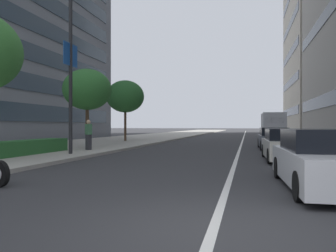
{
  "coord_description": "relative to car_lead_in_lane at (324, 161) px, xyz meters",
  "views": [
    {
      "loc": [
        -4.67,
        -0.49,
        1.52
      ],
      "look_at": [
        11.06,
        3.35,
        1.51
      ],
      "focal_mm": 34.86,
      "sensor_mm": 36.0,
      "label": 1
    }
  ],
  "objects": [
    {
      "name": "ground_plane",
      "position": [
        -3.8,
        2.28,
        -0.67
      ],
      "size": [
        400.0,
        400.0,
        0.0
      ],
      "primitive_type": "plane",
      "color": "#303033"
    },
    {
      "name": "sidewalk_right_plaza",
      "position": [
        26.2,
        13.9,
        -0.6
      ],
      "size": [
        160.0,
        9.67,
        0.15
      ],
      "primitive_type": "cube",
      "color": "#A39E93",
      "rests_on": "ground"
    },
    {
      "name": "lane_centre_stripe",
      "position": [
        31.2,
        2.28,
        -0.67
      ],
      "size": [
        110.0,
        0.16,
        0.01
      ],
      "primitive_type": "cube",
      "color": "silver",
      "rests_on": "ground"
    },
    {
      "name": "car_lead_in_lane",
      "position": [
        0.0,
        0.0,
        0.0
      ],
      "size": [
        4.62,
        2.07,
        1.44
      ],
      "rotation": [
        0.0,
        0.0,
        0.05
      ],
      "color": "silver",
      "rests_on": "ground"
    },
    {
      "name": "car_following_behind",
      "position": [
        6.58,
        0.1,
        -0.01
      ],
      "size": [
        4.47,
        2.03,
        1.39
      ],
      "rotation": [
        0.0,
        0.0,
        0.03
      ],
      "color": "beige",
      "rests_on": "ground"
    },
    {
      "name": "car_mid_block_traffic",
      "position": [
        13.68,
        0.14,
        -0.01
      ],
      "size": [
        4.37,
        1.92,
        1.4
      ],
      "rotation": [
        0.0,
        0.0,
        0.02
      ],
      "color": "#4C515B",
      "rests_on": "ground"
    },
    {
      "name": "delivery_van_ahead",
      "position": [
        24.65,
        -0.61,
        0.79
      ],
      "size": [
        5.15,
        2.1,
        2.74
      ],
      "rotation": [
        0.0,
        0.0,
        0.0
      ],
      "color": "#B7B7BC",
      "rests_on": "ground"
    },
    {
      "name": "street_lamp_with_banners",
      "position": [
        5.91,
        9.83,
        4.29
      ],
      "size": [
        1.26,
        2.67,
        7.87
      ],
      "color": "#232326",
      "rests_on": "sidewalk_right_plaza"
    },
    {
      "name": "clipped_hedge_bed",
      "position": [
        5.38,
        12.19,
        -0.18
      ],
      "size": [
        5.25,
        1.1,
        0.67
      ],
      "primitive_type": "cube",
      "color": "#28602D",
      "rests_on": "sidewalk_right_plaza"
    },
    {
      "name": "street_tree_far_plaza",
      "position": [
        10.69,
        11.84,
        3.18
      ],
      "size": [
        3.1,
        3.1,
        5.03
      ],
      "color": "#473323",
      "rests_on": "sidewalk_right_plaza"
    },
    {
      "name": "street_tree_mid_sidewalk",
      "position": [
        19.73,
        12.73,
        3.54
      ],
      "size": [
        3.47,
        3.47,
        5.55
      ],
      "color": "#473323",
      "rests_on": "sidewalk_right_plaza"
    },
    {
      "name": "pedestrian_on_plaza",
      "position": [
        8.52,
        10.62,
        0.34
      ],
      "size": [
        0.45,
        0.48,
        1.7
      ],
      "rotation": [
        0.0,
        0.0,
        2.51
      ],
      "color": "#2D2D33",
      "rests_on": "sidewalk_right_plaza"
    }
  ]
}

